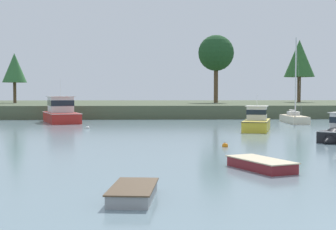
{
  "coord_description": "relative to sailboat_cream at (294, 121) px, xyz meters",
  "views": [
    {
      "loc": [
        -7.37,
        -11.48,
        3.56
      ],
      "look_at": [
        -5.21,
        26.28,
        1.92
      ],
      "focal_mm": 52.55,
      "sensor_mm": 36.0,
      "label": 1
    }
  ],
  "objects": [
    {
      "name": "cruiser_yellow",
      "position": [
        -7.28,
        -11.32,
        0.27
      ],
      "size": [
        4.52,
        8.36,
        4.25
      ],
      "color": "gold",
      "rests_on": "ground"
    },
    {
      "name": "mooring_buoy_orange",
      "position": [
        -13.1,
        -26.41,
        -0.18
      ],
      "size": [
        0.41,
        0.41,
        0.46
      ],
      "color": "orange",
      "rests_on": "ground"
    },
    {
      "name": "sailboat_cream",
      "position": [
        0.0,
        0.0,
        0.0
      ],
      "size": [
        2.55,
        8.02,
        10.93
      ],
      "color": "beige",
      "rests_on": "ground"
    },
    {
      "name": "dinghy_grey",
      "position": [
        -19.03,
        -42.4,
        -0.09
      ],
      "size": [
        1.84,
        3.44,
        0.63
      ],
      "color": "gray",
      "rests_on": "ground"
    },
    {
      "name": "cruiser_red",
      "position": [
        -28.9,
        3.91,
        0.54
      ],
      "size": [
        6.34,
        11.19,
        6.65
      ],
      "color": "#B2231E",
      "rests_on": "ground"
    },
    {
      "name": "shore_tree_right_mid",
      "position": [
        -4.73,
        31.43,
        10.75
      ],
      "size": [
        6.6,
        6.6,
        12.49
      ],
      "color": "brown",
      "rests_on": "far_shore_bank"
    },
    {
      "name": "dinghy_maroon",
      "position": [
        -13.14,
        -36.3,
        -0.08
      ],
      "size": [
        2.84,
        4.13,
        0.7
      ],
      "color": "maroon",
      "rests_on": "ground"
    },
    {
      "name": "shore_tree_center_right",
      "position": [
        12.96,
        37.62,
        10.29
      ],
      "size": [
        6.02,
        6.02,
        12.4
      ],
      "color": "brown",
      "rests_on": "far_shore_bank"
    },
    {
      "name": "shore_tree_right",
      "position": [
        -41.34,
        31.19,
        7.93
      ],
      "size": [
        4.3,
        4.3,
        8.98
      ],
      "color": "brown",
      "rests_on": "far_shore_bank"
    },
    {
      "name": "far_shore_bank",
      "position": [
        -11.43,
        37.54,
        0.7
      ],
      "size": [
        164.35,
        56.91,
        1.89
      ],
      "primitive_type": "cube",
      "color": "#4C563D",
      "rests_on": "ground"
    },
    {
      "name": "mooring_buoy_white",
      "position": [
        -24.11,
        -8.82,
        -0.17
      ],
      "size": [
        0.43,
        0.43,
        0.48
      ],
      "color": "white",
      "rests_on": "ground"
    }
  ]
}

